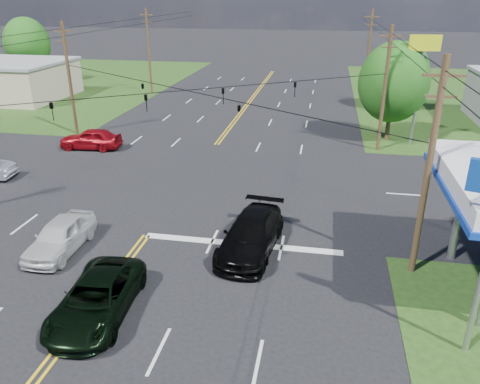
% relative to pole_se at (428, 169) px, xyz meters
% --- Properties ---
extents(ground, '(280.00, 280.00, 0.00)m').
position_rel_pole_se_xyz_m(ground, '(-13.00, 9.00, -4.92)').
color(ground, black).
rests_on(ground, ground).
extents(grass_nw, '(46.00, 48.00, 0.03)m').
position_rel_pole_se_xyz_m(grass_nw, '(-48.00, 41.00, -4.92)').
color(grass_nw, '#1D3C13').
rests_on(grass_nw, ground).
extents(stop_bar, '(10.00, 0.50, 0.02)m').
position_rel_pole_se_xyz_m(stop_bar, '(-8.00, 1.00, -4.92)').
color(stop_bar, silver).
rests_on(stop_bar, ground).
extents(pole_se, '(1.60, 0.28, 9.50)m').
position_rel_pole_se_xyz_m(pole_se, '(0.00, 0.00, 0.00)').
color(pole_se, '#422B1C').
rests_on(pole_se, ground).
extents(pole_nw, '(1.60, 0.28, 9.50)m').
position_rel_pole_se_xyz_m(pole_nw, '(-26.00, 18.00, 0.00)').
color(pole_nw, '#422B1C').
rests_on(pole_nw, ground).
extents(pole_ne, '(1.60, 0.28, 9.50)m').
position_rel_pole_se_xyz_m(pole_ne, '(0.00, 18.00, 0.00)').
color(pole_ne, '#422B1C').
rests_on(pole_ne, ground).
extents(pole_left_far, '(1.60, 0.28, 10.00)m').
position_rel_pole_se_xyz_m(pole_left_far, '(-26.00, 37.00, 0.25)').
color(pole_left_far, '#422B1C').
rests_on(pole_left_far, ground).
extents(pole_right_far, '(1.60, 0.28, 10.00)m').
position_rel_pole_se_xyz_m(pole_right_far, '(0.00, 37.00, 0.25)').
color(pole_right_far, '#422B1C').
rests_on(pole_right_far, ground).
extents(span_wire_signals, '(26.00, 18.00, 1.13)m').
position_rel_pole_se_xyz_m(span_wire_signals, '(-13.00, 9.00, 1.08)').
color(span_wire_signals, black).
rests_on(span_wire_signals, ground).
extents(power_lines, '(26.04, 100.00, 0.64)m').
position_rel_pole_se_xyz_m(power_lines, '(-13.00, 7.00, 3.68)').
color(power_lines, black).
rests_on(power_lines, ground).
extents(tree_right_a, '(5.70, 5.70, 8.18)m').
position_rel_pole_se_xyz_m(tree_right_a, '(1.00, 21.00, -0.05)').
color(tree_right_a, '#422B1C').
rests_on(tree_right_a, ground).
extents(tree_right_b, '(4.94, 4.94, 7.09)m').
position_rel_pole_se_xyz_m(tree_right_b, '(3.50, 33.00, -0.70)').
color(tree_right_b, '#422B1C').
rests_on(tree_right_b, ground).
extents(tree_far_l, '(6.08, 6.08, 8.72)m').
position_rel_pole_se_xyz_m(tree_far_l, '(-45.00, 41.00, 0.28)').
color(tree_far_l, '#422B1C').
rests_on(tree_far_l, ground).
extents(pickup_dkgreen, '(2.88, 5.62, 1.52)m').
position_rel_pole_se_xyz_m(pickup_dkgreen, '(-12.50, -5.48, -4.16)').
color(pickup_dkgreen, black).
rests_on(pickup_dkgreen, ground).
extents(suv_black, '(2.99, 6.12, 1.71)m').
position_rel_pole_se_xyz_m(suv_black, '(-7.44, 0.50, -4.06)').
color(suv_black, black).
rests_on(suv_black, ground).
extents(pickup_white, '(1.91, 4.68, 1.59)m').
position_rel_pole_se_xyz_m(pickup_white, '(-16.50, -1.18, -4.12)').
color(pickup_white, silver).
rests_on(pickup_white, ground).
extents(sedan_red, '(4.98, 2.29, 1.65)m').
position_rel_pole_se_xyz_m(sedan_red, '(-22.68, 14.20, -4.09)').
color(sedan_red, maroon).
rests_on(sedan_red, ground).
extents(polesign_ne, '(2.40, 0.48, 8.69)m').
position_rel_pole_se_xyz_m(polesign_ne, '(2.78, 19.89, 1.95)').
color(polesign_ne, '#A5A5AA').
rests_on(polesign_ne, ground).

